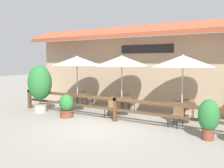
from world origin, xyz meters
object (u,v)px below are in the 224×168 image
(chair_far_streetside, at_px, (176,114))
(potted_plant_corner_fern, at_px, (66,106))
(chair_middle_streetside, at_px, (111,107))
(patio_umbrella_near, at_px, (77,61))
(dining_table_middle, at_px, (122,101))
(dining_table_near, at_px, (77,97))
(chair_near_wallside, at_px, (87,98))
(chair_middle_wallside, at_px, (128,102))
(dining_table_far, at_px, (182,106))
(patio_umbrella_middle, at_px, (122,61))
(potted_plant_entrance_palm, at_px, (40,84))
(chair_far_wallside, at_px, (188,107))
(patio_umbrella_far, at_px, (183,61))
(potted_plant_tall_tropical, at_px, (209,117))
(chair_near_streetside, at_px, (67,102))

(chair_far_streetside, bearing_deg, potted_plant_corner_fern, -152.43)
(chair_middle_streetside, xyz_separation_m, chair_far_streetside, (2.86, -0.02, 0.00))
(patio_umbrella_near, distance_m, dining_table_middle, 3.06)
(dining_table_near, height_order, dining_table_middle, same)
(dining_table_near, xyz_separation_m, chair_near_wallside, (-0.04, 0.79, -0.16))
(chair_middle_wallside, xyz_separation_m, chair_far_streetside, (2.87, -1.57, 0.00))
(dining_table_far, bearing_deg, patio_umbrella_middle, -179.47)
(dining_table_far, relative_size, potted_plant_entrance_palm, 0.49)
(dining_table_near, height_order, chair_far_wallside, chair_far_wallside)
(chair_middle_streetside, distance_m, chair_far_streetside, 2.86)
(chair_near_wallside, bearing_deg, patio_umbrella_far, 173.64)
(chair_middle_streetside, bearing_deg, potted_plant_tall_tropical, -20.41)
(chair_near_streetside, relative_size, potted_plant_corner_fern, 0.84)
(patio_umbrella_near, height_order, chair_near_wallside, patio_umbrella_near)
(patio_umbrella_near, height_order, potted_plant_corner_fern, patio_umbrella_near)
(dining_table_near, relative_size, chair_far_streetside, 1.31)
(dining_table_far, bearing_deg, potted_plant_entrance_palm, -164.78)
(chair_near_streetside, xyz_separation_m, potted_plant_entrance_palm, (-1.04, -0.73, 0.86))
(potted_plant_entrance_palm, bearing_deg, chair_middle_streetside, 14.72)
(patio_umbrella_middle, height_order, dining_table_far, patio_umbrella_middle)
(dining_table_middle, xyz_separation_m, chair_middle_streetside, (-0.07, -0.77, -0.16))
(dining_table_near, bearing_deg, dining_table_far, 1.93)
(dining_table_near, distance_m, chair_near_streetside, 0.81)
(chair_near_wallside, xyz_separation_m, patio_umbrella_far, (5.26, -0.61, 1.95))
(patio_umbrella_far, bearing_deg, patio_umbrella_near, -178.07)
(chair_near_wallside, distance_m, chair_middle_streetside, 2.83)
(chair_middle_wallside, bearing_deg, potted_plant_entrance_palm, 44.85)
(chair_far_streetside, bearing_deg, chair_middle_streetside, -165.75)
(chair_middle_streetside, relative_size, chair_middle_wallside, 1.00)
(chair_near_streetside, height_order, chair_near_wallside, same)
(dining_table_near, bearing_deg, chair_far_wallside, 10.72)
(patio_umbrella_far, bearing_deg, potted_plant_corner_fern, -157.43)
(dining_table_middle, relative_size, chair_far_streetside, 1.31)
(dining_table_near, relative_size, potted_plant_tall_tropical, 0.86)
(chair_near_wallside, xyz_separation_m, potted_plant_corner_fern, (0.83, -2.45, 0.02))
(dining_table_near, xyz_separation_m, potted_plant_corner_fern, (0.79, -1.67, -0.14))
(patio_umbrella_far, xyz_separation_m, dining_table_far, (0.00, 0.00, -1.80))
(chair_far_streetside, bearing_deg, chair_far_wallside, 105.36)
(dining_table_far, height_order, potted_plant_corner_fern, potted_plant_corner_fern)
(chair_middle_wallside, height_order, patio_umbrella_far, patio_umbrella_far)
(patio_umbrella_far, bearing_deg, dining_table_middle, -179.47)
(chair_far_streetside, xyz_separation_m, potted_plant_tall_tropical, (1.32, -1.00, 0.24))
(chair_near_wallside, xyz_separation_m, dining_table_far, (5.26, -0.61, 0.16))
(dining_table_far, relative_size, chair_far_streetside, 1.31)
(chair_middle_wallside, bearing_deg, dining_table_far, 174.40)
(dining_table_middle, xyz_separation_m, potted_plant_entrance_palm, (-3.48, -1.67, 0.70))
(potted_plant_tall_tropical, xyz_separation_m, potted_plant_entrance_palm, (-7.59, 0.13, 0.62))
(chair_middle_streetside, bearing_deg, chair_far_wallside, 22.98)
(chair_near_wallside, relative_size, chair_far_wallside, 1.00)
(chair_far_wallside, relative_size, potted_plant_tall_tropical, 0.66)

